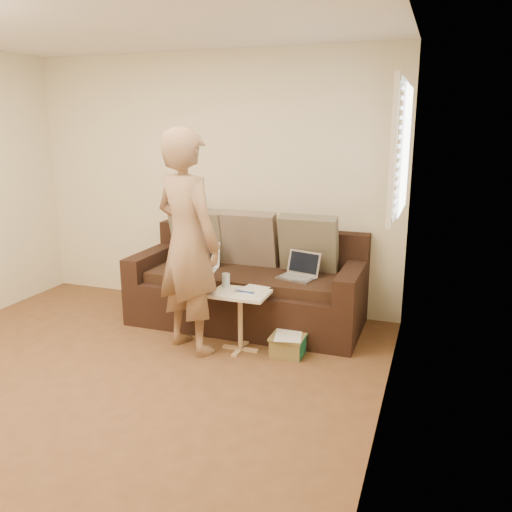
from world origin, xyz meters
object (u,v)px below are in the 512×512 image
(laptop_silver, at_px, (297,279))
(striped_box, at_px, (288,344))
(person, at_px, (188,242))
(side_table, at_px, (240,321))
(sofa, at_px, (247,281))
(laptop_white, at_px, (198,270))
(drinking_glass, at_px, (226,280))

(laptop_silver, height_order, striped_box, laptop_silver)
(person, bearing_deg, side_table, -143.65)
(sofa, xyz_separation_m, side_table, (0.17, -0.62, -0.16))
(person, bearing_deg, sofa, -86.04)
(sofa, bearing_deg, striped_box, -44.47)
(laptop_silver, relative_size, person, 0.18)
(laptop_silver, relative_size, laptop_white, 0.92)
(laptop_white, height_order, striped_box, laptop_white)
(striped_box, bearing_deg, laptop_silver, 98.21)
(side_table, bearing_deg, striped_box, 6.90)
(laptop_silver, xyz_separation_m, person, (-0.77, -0.65, 0.42))
(side_table, bearing_deg, sofa, 105.44)
(person, height_order, striped_box, person)
(laptop_white, bearing_deg, side_table, -49.35)
(sofa, xyz_separation_m, laptop_silver, (0.51, -0.08, 0.10))
(laptop_white, xyz_separation_m, striped_box, (1.04, -0.45, -0.43))
(laptop_white, xyz_separation_m, person, (0.20, -0.60, 0.42))
(striped_box, bearing_deg, person, -169.84)
(drinking_glass, bearing_deg, laptop_white, 139.02)
(striped_box, bearing_deg, side_table, -173.10)
(drinking_glass, distance_m, striped_box, 0.76)
(striped_box, bearing_deg, sofa, 135.53)
(sofa, height_order, drinking_glass, sofa)
(laptop_white, relative_size, person, 0.19)
(laptop_white, relative_size, drinking_glass, 3.00)
(laptop_silver, bearing_deg, sofa, -173.08)
(laptop_silver, relative_size, side_table, 0.63)
(sofa, relative_size, striped_box, 7.79)
(laptop_white, bearing_deg, person, -82.15)
(person, bearing_deg, laptop_white, -48.08)
(drinking_glass, bearing_deg, side_table, -30.17)
(drinking_glass, height_order, striped_box, drinking_glass)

